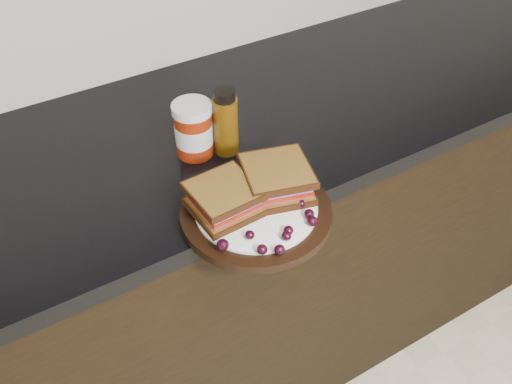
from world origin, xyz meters
TOP-DOWN VIEW (x-y plane):
  - base_cabinets at (0.00, 1.70)m, footprint 3.96×0.58m
  - countertop at (0.00, 1.70)m, footprint 3.98×0.60m
  - plate at (-0.01, 1.41)m, footprint 0.28×0.28m
  - sandwich_left at (-0.06, 1.43)m, footprint 0.12×0.12m
  - sandwich_right at (0.05, 1.43)m, footprint 0.15×0.15m
  - grape_0 at (-0.11, 1.35)m, footprint 0.02×0.02m
  - grape_1 at (-0.05, 1.35)m, footprint 0.02×0.02m
  - grape_2 at (-0.05, 1.31)m, footprint 0.02×0.02m
  - grape_3 at (-0.03, 1.29)m, footprint 0.02×0.02m
  - grape_4 at (-0.00, 1.31)m, footprint 0.02×0.02m
  - grape_5 at (0.01, 1.32)m, footprint 0.02×0.02m
  - grape_6 at (0.06, 1.32)m, footprint 0.02×0.02m
  - grape_7 at (0.06, 1.34)m, footprint 0.02×0.02m
  - grape_8 at (0.07, 1.37)m, footprint 0.02×0.02m
  - grape_9 at (0.05, 1.40)m, footprint 0.02×0.02m
  - grape_10 at (0.08, 1.43)m, footprint 0.02×0.02m
  - grape_11 at (0.05, 1.44)m, footprint 0.02×0.02m
  - grape_12 at (0.04, 1.47)m, footprint 0.02×0.02m
  - grape_13 at (-0.07, 1.47)m, footprint 0.02×0.02m
  - grape_14 at (-0.08, 1.42)m, footprint 0.02×0.02m
  - grape_15 at (-0.07, 1.40)m, footprint 0.02×0.02m
  - grape_16 at (-0.06, 1.45)m, footprint 0.02×0.02m
  - grape_17 at (-0.06, 1.44)m, footprint 0.02×0.02m
  - grape_18 at (-0.09, 1.40)m, footprint 0.02×0.02m
  - condiment_jar at (-0.02, 1.64)m, footprint 0.10×0.10m
  - oil_bottle at (0.04, 1.61)m, footprint 0.07×0.07m

SIDE VIEW (x-z plane):
  - base_cabinets at x=0.00m, z-range 0.00..0.86m
  - countertop at x=0.00m, z-range 0.86..0.90m
  - plate at x=-0.01m, z-range 0.90..0.92m
  - grape_13 at x=-0.07m, z-range 0.92..0.94m
  - grape_17 at x=-0.06m, z-range 0.92..0.94m
  - grape_1 at x=-0.05m, z-range 0.92..0.94m
  - grape_8 at x=0.07m, z-range 0.92..0.94m
  - grape_4 at x=0.00m, z-range 0.92..0.94m
  - grape_15 at x=-0.07m, z-range 0.92..0.94m
  - grape_5 at x=0.01m, z-range 0.92..0.94m
  - grape_7 at x=0.06m, z-range 0.92..0.94m
  - grape_9 at x=0.05m, z-range 0.92..0.94m
  - grape_2 at x=-0.05m, z-range 0.92..0.94m
  - grape_3 at x=-0.03m, z-range 0.92..0.94m
  - grape_14 at x=-0.08m, z-range 0.92..0.94m
  - grape_18 at x=-0.09m, z-range 0.92..0.94m
  - grape_16 at x=-0.06m, z-range 0.92..0.94m
  - grape_6 at x=0.06m, z-range 0.92..0.94m
  - grape_12 at x=0.04m, z-range 0.92..0.94m
  - grape_11 at x=0.05m, z-range 0.92..0.94m
  - grape_0 at x=-0.11m, z-range 0.92..0.94m
  - grape_10 at x=0.08m, z-range 0.92..0.94m
  - sandwich_left at x=-0.06m, z-range 0.92..0.98m
  - sandwich_right at x=0.05m, z-range 0.92..0.98m
  - condiment_jar at x=-0.02m, z-range 0.90..1.02m
  - oil_bottle at x=0.04m, z-range 0.90..1.05m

